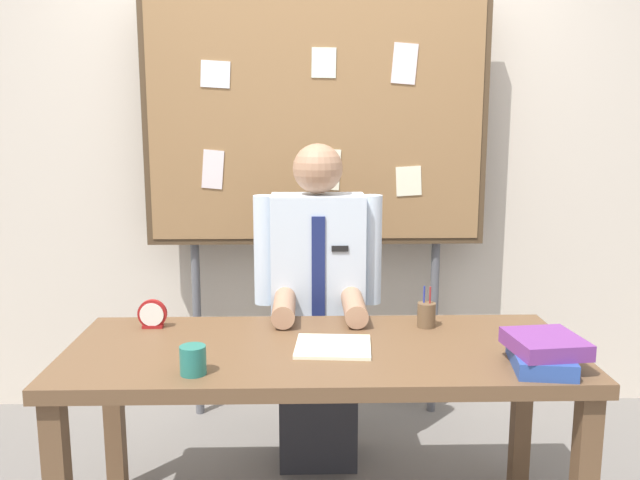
% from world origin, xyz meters
% --- Properties ---
extents(back_wall, '(6.40, 0.08, 2.70)m').
position_xyz_m(back_wall, '(0.00, 1.24, 1.35)').
color(back_wall, beige).
rests_on(back_wall, ground_plane).
extents(desk, '(1.79, 0.74, 0.74)m').
position_xyz_m(desk, '(0.00, 0.00, 0.65)').
color(desk, brown).
rests_on(desk, ground_plane).
extents(person, '(0.55, 0.56, 1.43)m').
position_xyz_m(person, '(0.00, 0.57, 0.67)').
color(person, '#2D2D33').
rests_on(person, ground_plane).
extents(bulletin_board, '(1.67, 0.09, 2.12)m').
position_xyz_m(bulletin_board, '(0.00, 1.04, 1.50)').
color(bulletin_board, '#4C3823').
rests_on(bulletin_board, ground_plane).
extents(book_stack, '(0.24, 0.29, 0.11)m').
position_xyz_m(book_stack, '(0.71, -0.22, 0.79)').
color(book_stack, '#2D4C99').
rests_on(book_stack, desk).
extents(open_notebook, '(0.28, 0.26, 0.01)m').
position_xyz_m(open_notebook, '(0.04, -0.02, 0.75)').
color(open_notebook, '#F4EFCC').
rests_on(open_notebook, desk).
extents(desk_clock, '(0.11, 0.04, 0.11)m').
position_xyz_m(desk_clock, '(-0.64, 0.23, 0.79)').
color(desk_clock, maroon).
rests_on(desk_clock, desk).
extents(coffee_mug, '(0.08, 0.08, 0.09)m').
position_xyz_m(coffee_mug, '(-0.41, -0.25, 0.79)').
color(coffee_mug, '#267266').
rests_on(coffee_mug, desk).
extents(pen_holder, '(0.07, 0.07, 0.16)m').
position_xyz_m(pen_holder, '(0.41, 0.21, 0.79)').
color(pen_holder, brown).
rests_on(pen_holder, desk).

